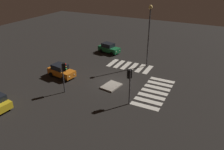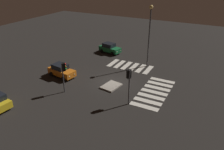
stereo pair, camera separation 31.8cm
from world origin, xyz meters
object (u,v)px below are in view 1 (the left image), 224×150
at_px(traffic_island, 111,86).
at_px(traffic_light_west, 64,70).
at_px(traffic_light_south, 129,78).
at_px(street_lamp, 149,27).
at_px(car_orange, 61,71).
at_px(car_green, 109,48).

height_order(traffic_island, traffic_light_west, traffic_light_west).
height_order(traffic_light_south, street_lamp, street_lamp).
bearing_deg(traffic_island, traffic_light_south, -126.46).
height_order(car_orange, traffic_light_south, traffic_light_south).
xyz_separation_m(car_orange, traffic_light_west, (-3.14, -3.15, 1.97)).
relative_size(traffic_light_west, traffic_light_south, 0.93).
bearing_deg(traffic_light_west, car_orange, 82.73).
xyz_separation_m(car_orange, traffic_light_south, (-2.03, -10.75, 2.20)).
bearing_deg(traffic_light_west, traffic_island, -11.81).
bearing_deg(traffic_light_west, traffic_light_south, -43.98).
bearing_deg(traffic_island, car_orange, 93.62).
height_order(traffic_light_west, traffic_light_south, traffic_light_south).
distance_m(traffic_island, street_lamp, 10.26).
height_order(traffic_island, car_green, car_green).
distance_m(car_green, traffic_light_west, 14.78).
bearing_deg(traffic_island, traffic_light_west, 130.51).
distance_m(traffic_light_west, traffic_light_south, 7.69).
xyz_separation_m(car_green, traffic_light_west, (-14.53, -1.88, 1.99)).
bearing_deg(car_orange, street_lamp, 52.57).
xyz_separation_m(traffic_island, traffic_light_west, (-3.61, 4.22, 2.72)).
height_order(car_green, traffic_light_south, traffic_light_south).
relative_size(traffic_island, street_lamp, 0.30).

